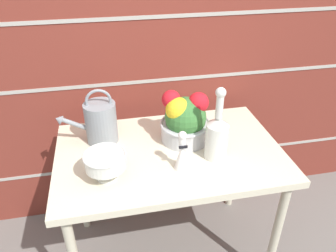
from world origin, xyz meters
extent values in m
plane|color=slate|center=(0.00, 0.00, 0.00)|extent=(12.00, 12.00, 0.00)
cube|color=maroon|center=(0.00, 0.49, 1.10)|extent=(3.60, 0.08, 2.20)
cube|color=#A8A399|center=(0.00, 0.45, 0.34)|extent=(3.53, 0.00, 0.02)
cube|color=#A8A399|center=(0.00, 0.45, 0.92)|extent=(3.53, 0.00, 0.02)
cube|color=#A8A399|center=(0.00, 0.45, 1.28)|extent=(3.53, 0.00, 0.02)
cube|color=beige|center=(0.00, 0.00, 0.72)|extent=(1.11, 0.70, 0.04)
cylinder|color=beige|center=(0.49, -0.29, 0.35)|extent=(0.04, 0.04, 0.70)
cylinder|color=beige|center=(-0.49, 0.29, 0.35)|extent=(0.04, 0.04, 0.70)
cylinder|color=beige|center=(0.49, 0.29, 0.35)|extent=(0.04, 0.04, 0.70)
cylinder|color=gray|center=(-0.32, 0.15, 0.85)|extent=(0.16, 0.16, 0.21)
cylinder|color=gray|center=(-0.45, 0.15, 0.86)|extent=(0.14, 0.02, 0.09)
cone|color=gray|center=(-0.52, 0.15, 0.89)|extent=(0.05, 0.05, 0.06)
torus|color=gray|center=(-0.32, 0.15, 0.97)|extent=(0.13, 0.01, 0.13)
cylinder|color=silver|center=(-0.31, -0.14, 0.75)|extent=(0.09, 0.09, 0.01)
cylinder|color=silver|center=(-0.31, -0.14, 0.78)|extent=(0.03, 0.03, 0.05)
sphere|color=silver|center=(-0.31, -0.14, 0.78)|extent=(0.04, 0.04, 0.04)
cylinder|color=silver|center=(-0.31, -0.14, 0.83)|extent=(0.18, 0.18, 0.06)
torus|color=silver|center=(-0.31, -0.14, 0.86)|extent=(0.19, 0.19, 0.01)
cylinder|color=#BCBCC1|center=(0.10, 0.08, 0.79)|extent=(0.25, 0.25, 0.09)
torus|color=#BCBCC1|center=(0.10, 0.08, 0.83)|extent=(0.26, 0.26, 0.01)
sphere|color=#387033|center=(0.10, 0.08, 0.87)|extent=(0.21, 0.21, 0.21)
sphere|color=yellow|center=(0.06, 0.07, 0.92)|extent=(0.12, 0.12, 0.12)
sphere|color=red|center=(0.03, 0.11, 0.96)|extent=(0.09, 0.09, 0.09)
sphere|color=red|center=(0.16, 0.08, 0.95)|extent=(0.10, 0.10, 0.10)
cylinder|color=silver|center=(0.20, -0.09, 0.83)|extent=(0.11, 0.11, 0.18)
cone|color=silver|center=(0.20, -0.09, 0.94)|extent=(0.11, 0.11, 0.04)
cylinder|color=silver|center=(0.20, -0.09, 1.01)|extent=(0.03, 0.03, 0.11)
sphere|color=silver|center=(0.20, -0.09, 1.08)|extent=(0.05, 0.05, 0.05)
cone|color=white|center=(0.03, -0.15, 0.81)|extent=(0.07, 0.07, 0.13)
cylinder|color=white|center=(0.03, -0.15, 0.89)|extent=(0.03, 0.03, 0.05)
sphere|color=white|center=(0.03, -0.15, 0.92)|extent=(0.04, 0.04, 0.04)
cube|color=black|center=(0.03, -0.16, 0.87)|extent=(0.04, 0.01, 0.01)
camera|label=1|loc=(-0.27, -1.28, 1.69)|focal=35.00mm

